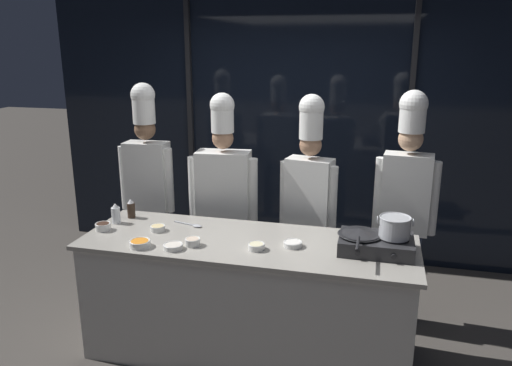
# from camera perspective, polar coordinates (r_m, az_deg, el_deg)

# --- Properties ---
(ground_plane) EXTENTS (24.00, 24.00, 0.00)m
(ground_plane) POSITION_cam_1_polar(r_m,az_deg,el_deg) (3.93, -0.93, -18.64)
(ground_plane) COLOR #47423D
(window_wall_back) EXTENTS (5.26, 0.09, 2.70)m
(window_wall_back) POSITION_cam_1_polar(r_m,az_deg,el_deg) (5.16, 4.43, 6.03)
(window_wall_back) COLOR black
(window_wall_back) RESTS_ON ground_plane
(demo_counter) EXTENTS (2.34, 0.79, 0.89)m
(demo_counter) POSITION_cam_1_polar(r_m,az_deg,el_deg) (3.70, -0.96, -12.95)
(demo_counter) COLOR beige
(demo_counter) RESTS_ON ground_plane
(portable_stove) EXTENTS (0.48, 0.36, 0.11)m
(portable_stove) POSITION_cam_1_polar(r_m,az_deg,el_deg) (3.41, 13.55, -6.77)
(portable_stove) COLOR #28282B
(portable_stove) RESTS_ON demo_counter
(frying_pan) EXTENTS (0.29, 0.50, 0.04)m
(frying_pan) POSITION_cam_1_polar(r_m,az_deg,el_deg) (3.38, 11.75, -5.46)
(frying_pan) COLOR #232326
(frying_pan) RESTS_ON portable_stove
(stock_pot) EXTENTS (0.23, 0.21, 0.14)m
(stock_pot) POSITION_cam_1_polar(r_m,az_deg,el_deg) (3.37, 15.58, -4.82)
(stock_pot) COLOR #B7BABF
(stock_pot) RESTS_ON portable_stove
(squeeze_bottle_clear) EXTENTS (0.07, 0.07, 0.16)m
(squeeze_bottle_clear) POSITION_cam_1_polar(r_m,az_deg,el_deg) (3.96, -15.73, -3.39)
(squeeze_bottle_clear) COLOR white
(squeeze_bottle_clear) RESTS_ON demo_counter
(squeeze_bottle_soy) EXTENTS (0.06, 0.06, 0.15)m
(squeeze_bottle_soy) POSITION_cam_1_polar(r_m,az_deg,el_deg) (4.05, -14.08, -2.87)
(squeeze_bottle_soy) COLOR #332319
(squeeze_bottle_soy) RESTS_ON demo_counter
(prep_bowl_soy_glaze) EXTENTS (0.11, 0.11, 0.05)m
(prep_bowl_soy_glaze) POSITION_cam_1_polar(r_m,az_deg,el_deg) (3.85, -17.09, -4.74)
(prep_bowl_soy_glaze) COLOR white
(prep_bowl_soy_glaze) RESTS_ON demo_counter
(prep_bowl_rice) EXTENTS (0.13, 0.13, 0.04)m
(prep_bowl_rice) POSITION_cam_1_polar(r_m,az_deg,el_deg) (3.41, 4.23, -6.93)
(prep_bowl_rice) COLOR white
(prep_bowl_rice) RESTS_ON demo_counter
(prep_bowl_carrots) EXTENTS (0.14, 0.14, 0.05)m
(prep_bowl_carrots) POSITION_cam_1_polar(r_m,az_deg,el_deg) (3.48, -13.14, -6.71)
(prep_bowl_carrots) COLOR white
(prep_bowl_carrots) RESTS_ON demo_counter
(prep_bowl_ginger) EXTENTS (0.11, 0.11, 0.04)m
(prep_bowl_ginger) POSITION_cam_1_polar(r_m,az_deg,el_deg) (3.74, -11.17, -5.04)
(prep_bowl_ginger) COLOR white
(prep_bowl_ginger) RESTS_ON demo_counter
(prep_bowl_chicken) EXTENTS (0.11, 0.11, 0.05)m
(prep_bowl_chicken) POSITION_cam_1_polar(r_m,az_deg,el_deg) (3.44, -7.26, -6.64)
(prep_bowl_chicken) COLOR white
(prep_bowl_chicken) RESTS_ON demo_counter
(prep_bowl_onion) EXTENTS (0.13, 0.13, 0.04)m
(prep_bowl_onion) POSITION_cam_1_polar(r_m,az_deg,el_deg) (3.41, -9.45, -7.14)
(prep_bowl_onion) COLOR white
(prep_bowl_onion) RESTS_ON demo_counter
(prep_bowl_noodles) EXTENTS (0.11, 0.11, 0.04)m
(prep_bowl_noodles) POSITION_cam_1_polar(r_m,az_deg,el_deg) (3.35, 0.04, -7.23)
(prep_bowl_noodles) COLOR white
(prep_bowl_noodles) RESTS_ON demo_counter
(serving_spoon_slotted) EXTENTS (0.25, 0.10, 0.02)m
(serving_spoon_slotted) POSITION_cam_1_polar(r_m,az_deg,el_deg) (3.80, -7.17, -4.80)
(serving_spoon_slotted) COLOR #B2B5BA
(serving_spoon_slotted) RESTS_ON demo_counter
(chef_head) EXTENTS (0.50, 0.21, 1.90)m
(chef_head) POSITION_cam_1_polar(r_m,az_deg,el_deg) (4.50, -12.31, 1.24)
(chef_head) COLOR #2D3856
(chef_head) RESTS_ON ground_plane
(chef_sous) EXTENTS (0.59, 0.28, 1.83)m
(chef_sous) POSITION_cam_1_polar(r_m,az_deg,el_deg) (4.22, -3.72, -0.56)
(chef_sous) COLOR #4C4C51
(chef_sous) RESTS_ON ground_plane
(chef_line) EXTENTS (0.47, 0.26, 1.84)m
(chef_line) POSITION_cam_1_polar(r_m,az_deg,el_deg) (4.03, 6.09, -0.70)
(chef_line) COLOR #232326
(chef_line) RESTS_ON ground_plane
(chef_pastry) EXTENTS (0.48, 0.22, 1.89)m
(chef_pastry) POSITION_cam_1_polar(r_m,az_deg,el_deg) (4.02, 16.82, -0.59)
(chef_pastry) COLOR #2D3856
(chef_pastry) RESTS_ON ground_plane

